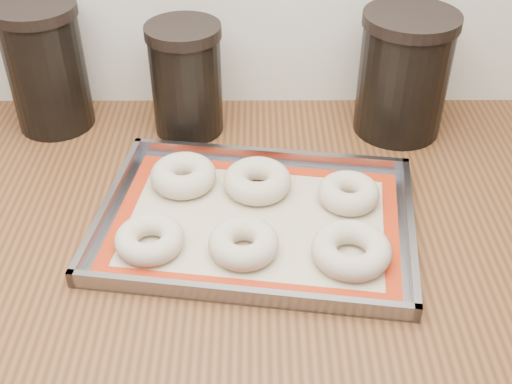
{
  "coord_description": "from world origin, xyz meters",
  "views": [
    {
      "loc": [
        0.05,
        0.9,
        1.52
      ],
      "look_at": [
        0.05,
        1.63,
        0.96
      ],
      "focal_mm": 45.0,
      "sensor_mm": 36.0,
      "label": 1
    }
  ],
  "objects_px": {
    "bagel_front_mid": "(244,243)",
    "canister_left": "(46,67)",
    "bagel_back_left": "(183,175)",
    "canister_right": "(404,74)",
    "bagel_back_mid": "(257,181)",
    "bagel_front_right": "(351,250)",
    "baking_tray": "(256,220)",
    "bagel_back_right": "(349,193)",
    "canister_mid": "(186,79)",
    "bagel_front_left": "(150,239)"
  },
  "relations": [
    {
      "from": "bagel_front_mid",
      "to": "canister_left",
      "type": "relative_size",
      "value": 0.44
    },
    {
      "from": "bagel_back_left",
      "to": "canister_right",
      "type": "distance_m",
      "value": 0.42
    },
    {
      "from": "bagel_back_mid",
      "to": "canister_left",
      "type": "bearing_deg",
      "value": 149.93
    },
    {
      "from": "bagel_front_mid",
      "to": "bagel_front_right",
      "type": "height_order",
      "value": "same"
    },
    {
      "from": "baking_tray",
      "to": "bagel_front_right",
      "type": "height_order",
      "value": "bagel_front_right"
    },
    {
      "from": "bagel_front_right",
      "to": "bagel_back_right",
      "type": "height_order",
      "value": "same"
    },
    {
      "from": "bagel_back_right",
      "to": "canister_left",
      "type": "relative_size",
      "value": 0.42
    },
    {
      "from": "bagel_back_right",
      "to": "canister_mid",
      "type": "height_order",
      "value": "canister_mid"
    },
    {
      "from": "bagel_front_left",
      "to": "bagel_back_right",
      "type": "xyz_separation_m",
      "value": [
        0.29,
        0.1,
        0.0
      ]
    },
    {
      "from": "bagel_back_left",
      "to": "bagel_back_mid",
      "type": "relative_size",
      "value": 0.98
    },
    {
      "from": "bagel_back_right",
      "to": "bagel_front_mid",
      "type": "bearing_deg",
      "value": -144.62
    },
    {
      "from": "baking_tray",
      "to": "bagel_front_right",
      "type": "relative_size",
      "value": 4.52
    },
    {
      "from": "canister_mid",
      "to": "bagel_back_mid",
      "type": "bearing_deg",
      "value": -57.57
    },
    {
      "from": "canister_left",
      "to": "canister_right",
      "type": "height_order",
      "value": "canister_left"
    },
    {
      "from": "bagel_front_mid",
      "to": "canister_mid",
      "type": "relative_size",
      "value": 0.5
    },
    {
      "from": "baking_tray",
      "to": "canister_left",
      "type": "relative_size",
      "value": 2.22
    },
    {
      "from": "bagel_front_left",
      "to": "bagel_back_left",
      "type": "distance_m",
      "value": 0.15
    },
    {
      "from": "bagel_front_mid",
      "to": "canister_mid",
      "type": "distance_m",
      "value": 0.36
    },
    {
      "from": "bagel_front_mid",
      "to": "canister_left",
      "type": "bearing_deg",
      "value": 134.24
    },
    {
      "from": "bagel_back_mid",
      "to": "canister_right",
      "type": "relative_size",
      "value": 0.49
    },
    {
      "from": "canister_mid",
      "to": "canister_right",
      "type": "relative_size",
      "value": 0.91
    },
    {
      "from": "bagel_front_right",
      "to": "bagel_back_left",
      "type": "xyz_separation_m",
      "value": [
        -0.25,
        0.17,
        0.0
      ]
    },
    {
      "from": "baking_tray",
      "to": "canister_mid",
      "type": "relative_size",
      "value": 2.53
    },
    {
      "from": "bagel_front_mid",
      "to": "bagel_back_left",
      "type": "height_order",
      "value": "bagel_back_left"
    },
    {
      "from": "bagel_back_left",
      "to": "canister_right",
      "type": "height_order",
      "value": "canister_right"
    },
    {
      "from": "bagel_front_right",
      "to": "bagel_back_mid",
      "type": "bearing_deg",
      "value": 128.99
    },
    {
      "from": "bagel_back_left",
      "to": "canister_mid",
      "type": "height_order",
      "value": "canister_mid"
    },
    {
      "from": "bagel_front_mid",
      "to": "canister_mid",
      "type": "bearing_deg",
      "value": 106.92
    },
    {
      "from": "baking_tray",
      "to": "canister_left",
      "type": "distance_m",
      "value": 0.48
    },
    {
      "from": "bagel_back_mid",
      "to": "bagel_front_mid",
      "type": "bearing_deg",
      "value": -97.93
    },
    {
      "from": "bagel_front_mid",
      "to": "canister_left",
      "type": "xyz_separation_m",
      "value": [
        -0.35,
        0.36,
        0.09
      ]
    },
    {
      "from": "canister_mid",
      "to": "bagel_front_right",
      "type": "bearing_deg",
      "value": -54.48
    },
    {
      "from": "bagel_front_mid",
      "to": "canister_right",
      "type": "relative_size",
      "value": 0.45
    },
    {
      "from": "bagel_front_mid",
      "to": "bagel_back_left",
      "type": "xyz_separation_m",
      "value": [
        -0.1,
        0.16,
        0.0
      ]
    },
    {
      "from": "canister_left",
      "to": "bagel_front_right",
      "type": "bearing_deg",
      "value": -36.82
    },
    {
      "from": "bagel_back_mid",
      "to": "canister_left",
      "type": "height_order",
      "value": "canister_left"
    },
    {
      "from": "bagel_front_right",
      "to": "bagel_back_mid",
      "type": "height_order",
      "value": "bagel_back_mid"
    },
    {
      "from": "bagel_back_right",
      "to": "canister_right",
      "type": "bearing_deg",
      "value": 63.03
    },
    {
      "from": "bagel_back_mid",
      "to": "canister_mid",
      "type": "distance_m",
      "value": 0.24
    },
    {
      "from": "canister_left",
      "to": "bagel_back_mid",
      "type": "bearing_deg",
      "value": -30.07
    },
    {
      "from": "bagel_back_left",
      "to": "bagel_back_mid",
      "type": "height_order",
      "value": "same"
    },
    {
      "from": "bagel_front_mid",
      "to": "bagel_back_mid",
      "type": "bearing_deg",
      "value": 82.07
    },
    {
      "from": "bagel_front_left",
      "to": "canister_mid",
      "type": "relative_size",
      "value": 0.5
    },
    {
      "from": "bagel_back_left",
      "to": "canister_left",
      "type": "distance_m",
      "value": 0.33
    },
    {
      "from": "bagel_front_right",
      "to": "canister_left",
      "type": "relative_size",
      "value": 0.49
    },
    {
      "from": "bagel_back_mid",
      "to": "canister_mid",
      "type": "relative_size",
      "value": 0.54
    },
    {
      "from": "bagel_front_right",
      "to": "canister_left",
      "type": "bearing_deg",
      "value": 143.18
    },
    {
      "from": "bagel_front_mid",
      "to": "bagel_front_right",
      "type": "relative_size",
      "value": 0.89
    },
    {
      "from": "canister_right",
      "to": "canister_left",
      "type": "bearing_deg",
      "value": 178.16
    },
    {
      "from": "bagel_front_left",
      "to": "canister_left",
      "type": "bearing_deg",
      "value": 121.81
    }
  ]
}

